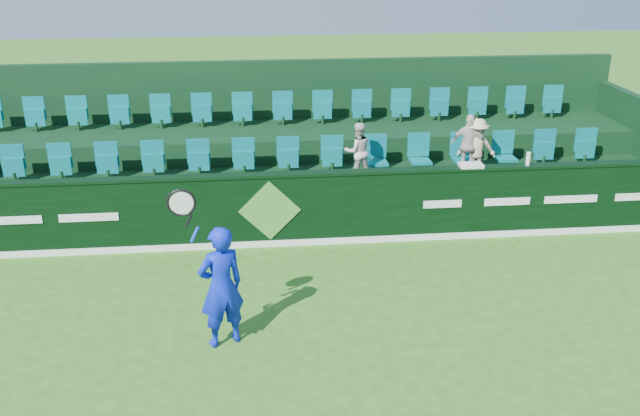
{
  "coord_description": "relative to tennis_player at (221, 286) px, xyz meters",
  "views": [
    {
      "loc": [
        -0.3,
        -7.72,
        5.37
      ],
      "look_at": [
        0.78,
        2.8,
        1.15
      ],
      "focal_mm": 40.0,
      "sensor_mm": 36.0,
      "label": 1
    }
  ],
  "objects": [
    {
      "name": "stand_tier_back",
      "position": [
        0.76,
        6.19,
        -0.23
      ],
      "size": [
        16.0,
        1.8,
        1.3
      ],
      "primitive_type": "cube",
      "color": "black",
      "rests_on": "ground"
    },
    {
      "name": "drinks_bottle",
      "position": [
        5.41,
        3.19,
        0.59
      ],
      "size": [
        0.08,
        0.08,
        0.24
      ],
      "primitive_type": "cylinder",
      "color": "white",
      "rests_on": "sponsor_hoarding"
    },
    {
      "name": "spectator_left",
      "position": [
        2.5,
        4.31,
        0.47
      ],
      "size": [
        0.6,
        0.5,
        1.11
      ],
      "primitive_type": "imported",
      "rotation": [
        0.0,
        0.0,
        3.3
      ],
      "color": "silver",
      "rests_on": "stand_tier_front"
    },
    {
      "name": "sponsor_hoarding",
      "position": [
        0.77,
        3.19,
        -0.21
      ],
      "size": [
        16.0,
        0.25,
        1.35
      ],
      "color": "black",
      "rests_on": "ground"
    },
    {
      "name": "spectator_right",
      "position": [
        4.82,
        4.31,
        0.48
      ],
      "size": [
        0.8,
        0.57,
        1.13
      ],
      "primitive_type": "imported",
      "rotation": [
        0.0,
        0.0,
        2.92
      ],
      "color": "beige",
      "rests_on": "stand_tier_front"
    },
    {
      "name": "seat_row_front",
      "position": [
        0.76,
        4.69,
        0.22
      ],
      "size": [
        13.5,
        0.5,
        0.6
      ],
      "primitive_type": "cube",
      "color": "#096C75",
      "rests_on": "stand_tier_front"
    },
    {
      "name": "spectator_middle",
      "position": [
        4.67,
        4.31,
        0.52
      ],
      "size": [
        0.77,
        0.57,
        1.22
      ],
      "primitive_type": "imported",
      "rotation": [
        0.0,
        0.0,
        2.71
      ],
      "color": "beige",
      "rests_on": "stand_tier_front"
    },
    {
      "name": "tennis_player",
      "position": [
        0.0,
        0.0,
        0.0
      ],
      "size": [
        1.05,
        0.64,
        2.38
      ],
      "color": "#0C21D5",
      "rests_on": "ground"
    },
    {
      "name": "stand_rear",
      "position": [
        0.76,
        6.63,
        0.33
      ],
      "size": [
        16.0,
        4.1,
        2.6
      ],
      "color": "black",
      "rests_on": "ground"
    },
    {
      "name": "stand_tier_front",
      "position": [
        0.76,
        4.29,
        -0.48
      ],
      "size": [
        16.0,
        2.0,
        0.8
      ],
      "primitive_type": "cube",
      "color": "black",
      "rests_on": "ground"
    },
    {
      "name": "towel",
      "position": [
        4.37,
        3.19,
        0.5
      ],
      "size": [
        0.41,
        0.27,
        0.06
      ],
      "primitive_type": "cube",
      "color": "silver",
      "rests_on": "sponsor_hoarding"
    },
    {
      "name": "ground",
      "position": [
        0.76,
        -0.81,
        -0.88
      ],
      "size": [
        60.0,
        60.0,
        0.0
      ],
      "primitive_type": "plane",
      "color": "#2D6B19",
      "rests_on": "ground"
    },
    {
      "name": "seat_row_back",
      "position": [
        0.76,
        6.49,
        0.72
      ],
      "size": [
        13.5,
        0.5,
        0.6
      ],
      "primitive_type": "cube",
      "color": "#096C75",
      "rests_on": "stand_tier_back"
    }
  ]
}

